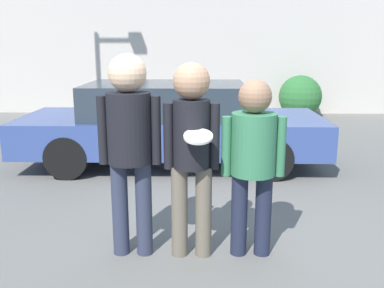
{
  "coord_description": "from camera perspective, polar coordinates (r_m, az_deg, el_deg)",
  "views": [
    {
      "loc": [
        -0.05,
        -4.0,
        1.93
      ],
      "look_at": [
        -0.14,
        -0.14,
        1.02
      ],
      "focal_mm": 40.0,
      "sensor_mm": 36.0,
      "label": 1
    }
  ],
  "objects": [
    {
      "name": "ground_plane",
      "position": [
        4.44,
        1.84,
        -12.45
      ],
      "size": [
        56.0,
        56.0,
        0.0
      ],
      "primitive_type": "plane",
      "color": "#66635E"
    },
    {
      "name": "storefront_building",
      "position": [
        12.01,
        1.57,
        13.35
      ],
      "size": [
        24.0,
        0.22,
        3.81
      ],
      "color": "beige",
      "rests_on": "ground"
    },
    {
      "name": "person_left",
      "position": [
        3.81,
        -8.33,
        1.08
      ],
      "size": [
        0.56,
        0.39,
        1.85
      ],
      "color": "#2D3347",
      "rests_on": "ground"
    },
    {
      "name": "person_middle_with_frisbee",
      "position": [
        3.76,
        -0.06,
        -0.01
      ],
      "size": [
        0.49,
        0.52,
        1.77
      ],
      "color": "#665B4C",
      "rests_on": "ground"
    },
    {
      "name": "person_right",
      "position": [
        3.84,
        8.16,
        -1.21
      ],
      "size": [
        0.57,
        0.4,
        1.63
      ],
      "color": "#1E2338",
      "rests_on": "ground"
    },
    {
      "name": "parked_car_near",
      "position": [
        6.86,
        -2.94,
        2.74
      ],
      "size": [
        4.75,
        1.81,
        1.31
      ],
      "color": "#334784",
      "rests_on": "ground"
    },
    {
      "name": "shrub",
      "position": [
        11.64,
        14.22,
        6.15
      ],
      "size": [
        1.11,
        1.11,
        1.11
      ],
      "color": "#2D6B33",
      "rests_on": "ground"
    }
  ]
}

